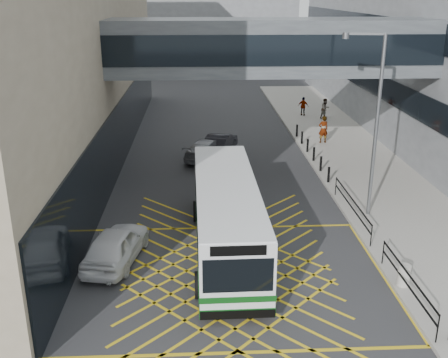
{
  "coord_description": "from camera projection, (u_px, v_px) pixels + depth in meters",
  "views": [
    {
      "loc": [
        -1.07,
        -17.71,
        10.4
      ],
      "look_at": [
        0.0,
        4.0,
        2.6
      ],
      "focal_mm": 42.0,
      "sensor_mm": 36.0,
      "label": 1
    }
  ],
  "objects": [
    {
      "name": "pavement",
      "position": [
        351.0,
        157.0,
        34.7
      ],
      "size": [
        6.0,
        54.0,
        0.16
      ],
      "primitive_type": "cube",
      "color": "#9C978E",
      "rests_on": "ground"
    },
    {
      "name": "litter_bin",
      "position": [
        404.0,
        275.0,
        19.25
      ],
      "size": [
        0.47,
        0.47,
        0.81
      ],
      "primitive_type": "cylinder",
      "color": "#ADA89E",
      "rests_on": "pavement"
    },
    {
      "name": "kerb_railings",
      "position": [
        373.0,
        233.0,
        21.87
      ],
      "size": [
        0.05,
        12.54,
        1.0
      ],
      "color": "black",
      "rests_on": "pavement"
    },
    {
      "name": "ground",
      "position": [
        229.0,
        277.0,
        20.21
      ],
      "size": [
        120.0,
        120.0,
        0.0
      ],
      "primitive_type": "plane",
      "color": "#333335"
    },
    {
      "name": "street_lamp",
      "position": [
        373.0,
        116.0,
        23.95
      ],
      "size": [
        1.95,
        0.54,
        8.56
      ],
      "rotation": [
        0.0,
        0.0,
        -0.16
      ],
      "color": "slate",
      "rests_on": "pavement"
    },
    {
      "name": "pedestrian_a",
      "position": [
        323.0,
        129.0,
        37.33
      ],
      "size": [
        0.85,
        0.67,
        1.94
      ],
      "primitive_type": "imported",
      "rotation": [
        0.0,
        0.0,
        3.3
      ],
      "color": "gray",
      "rests_on": "pavement"
    },
    {
      "name": "car_dark",
      "position": [
        220.0,
        143.0,
        35.45
      ],
      "size": [
        3.0,
        4.82,
        1.41
      ],
      "primitive_type": "imported",
      "rotation": [
        0.0,
        0.0,
        2.84
      ],
      "color": "black",
      "rests_on": "ground"
    },
    {
      "name": "pedestrian_c",
      "position": [
        303.0,
        106.0,
        45.62
      ],
      "size": [
        1.05,
        0.81,
        1.6
      ],
      "primitive_type": "imported",
      "rotation": [
        0.0,
        0.0,
        2.71
      ],
      "color": "gray",
      "rests_on": "pavement"
    },
    {
      "name": "car_white",
      "position": [
        116.0,
        245.0,
        21.15
      ],
      "size": [
        2.81,
        5.01,
        1.5
      ],
      "primitive_type": "imported",
      "rotation": [
        0.0,
        0.0,
        2.95
      ],
      "color": "white",
      "rests_on": "ground"
    },
    {
      "name": "car_silver",
      "position": [
        207.0,
        148.0,
        34.26
      ],
      "size": [
        3.56,
        4.99,
        1.43
      ],
      "primitive_type": "imported",
      "rotation": [
        0.0,
        0.0,
        2.75
      ],
      "color": "gray",
      "rests_on": "ground"
    },
    {
      "name": "pedestrian_b",
      "position": [
        325.0,
        109.0,
        44.45
      ],
      "size": [
        0.96,
        0.8,
        1.71
      ],
      "primitive_type": "imported",
      "rotation": [
        0.0,
        0.0,
        0.45
      ],
      "color": "gray",
      "rests_on": "pavement"
    },
    {
      "name": "box_junction",
      "position": [
        229.0,
        277.0,
        20.21
      ],
      "size": [
        12.0,
        9.0,
        0.01
      ],
      "color": "gold",
      "rests_on": "ground"
    },
    {
      "name": "building_far",
      "position": [
        190.0,
        2.0,
        73.48
      ],
      "size": [
        28.0,
        16.0,
        18.0
      ],
      "primitive_type": "cube",
      "color": "gray",
      "rests_on": "ground"
    },
    {
      "name": "bus",
      "position": [
        226.0,
        214.0,
        21.86
      ],
      "size": [
        2.86,
        10.96,
        3.06
      ],
      "rotation": [
        0.0,
        0.0,
        0.01
      ],
      "color": "white",
      "rests_on": "ground"
    },
    {
      "name": "bollards",
      "position": [
        311.0,
        150.0,
        34.39
      ],
      "size": [
        0.14,
        10.14,
        0.9
      ],
      "color": "black",
      "rests_on": "pavement"
    },
    {
      "name": "skybridge",
      "position": [
        271.0,
        47.0,
        29.1
      ],
      "size": [
        20.0,
        4.1,
        3.0
      ],
      "color": "#4D5257",
      "rests_on": "ground"
    }
  ]
}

